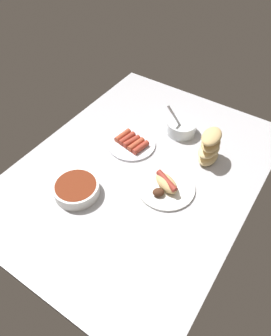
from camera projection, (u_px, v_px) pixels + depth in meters
The scene contains 6 objects.
ground_plane at pixel (140, 171), 128.94cm from camera, with size 120.00×90.00×3.00cm, color #B2B2B7.
plate_sausages at pixel (132, 143), 136.56cm from camera, with size 21.05×21.05×3.52cm.
plate_hotdog_assembled at pixel (166, 186), 119.47cm from camera, with size 22.56×22.56×5.61cm.
bowl_coleslaw at pixel (181, 127), 140.72cm from camera, with size 13.17×13.17×15.94cm.
bowl_chili at pixel (76, 189), 117.36cm from camera, with size 17.38×17.38×4.80cm.
bread_stack at pixel (210, 147), 126.33cm from camera, with size 13.14×8.92×14.40cm.
Camera 1 is at (72.61, 46.49, 94.40)cm, focal length 33.23 mm.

